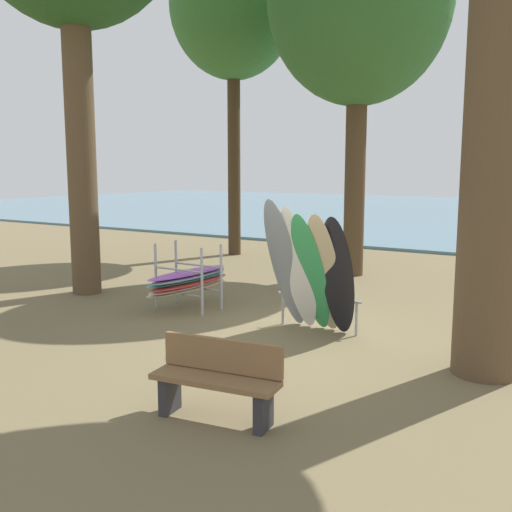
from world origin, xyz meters
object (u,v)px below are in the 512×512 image
at_px(leaning_board_pile, 310,272).
at_px(board_storage_rack, 189,280).
at_px(park_bench, 217,378).
at_px(tree_mid_behind, 233,6).

relative_size(leaning_board_pile, board_storage_rack, 1.03).
distance_m(leaning_board_pile, park_bench, 3.54).
bearing_deg(tree_mid_behind, board_storage_rack, -62.76).
distance_m(tree_mid_behind, board_storage_rack, 9.92).
bearing_deg(leaning_board_pile, board_storage_rack, 173.29).
height_order(tree_mid_behind, board_storage_rack, tree_mid_behind).
relative_size(leaning_board_pile, park_bench, 1.53).
bearing_deg(board_storage_rack, tree_mid_behind, 117.24).
height_order(board_storage_rack, park_bench, board_storage_rack).
height_order(leaning_board_pile, park_bench, leaning_board_pile).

